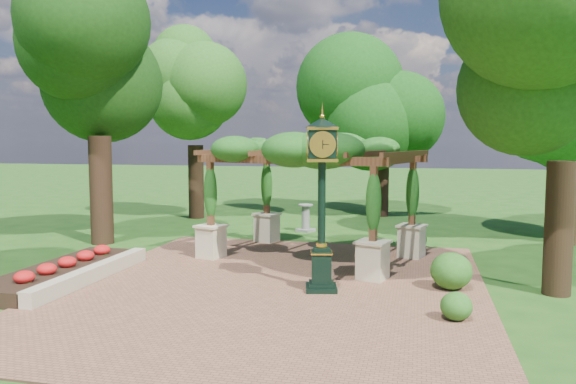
# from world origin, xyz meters

# --- Properties ---
(ground) EXTENTS (120.00, 120.00, 0.00)m
(ground) POSITION_xyz_m (0.00, 0.00, 0.00)
(ground) COLOR #1E4714
(ground) RESTS_ON ground
(brick_plaza) EXTENTS (10.00, 12.00, 0.04)m
(brick_plaza) POSITION_xyz_m (0.00, 1.00, 0.02)
(brick_plaza) COLOR brown
(brick_plaza) RESTS_ON ground
(border_wall) EXTENTS (0.35, 5.00, 0.40)m
(border_wall) POSITION_xyz_m (-4.60, 0.50, 0.20)
(border_wall) COLOR #C6B793
(border_wall) RESTS_ON ground
(flower_bed) EXTENTS (1.50, 5.00, 0.36)m
(flower_bed) POSITION_xyz_m (-5.50, 0.50, 0.18)
(flower_bed) COLOR red
(flower_bed) RESTS_ON ground
(pedestal_clock) EXTENTS (0.97, 0.97, 4.13)m
(pedestal_clock) POSITION_xyz_m (1.17, 0.93, 2.47)
(pedestal_clock) COLOR black
(pedestal_clock) RESTS_ON brick_plaza
(pergola) EXTENTS (6.85, 5.35, 3.79)m
(pergola) POSITION_xyz_m (0.25, 4.54, 3.11)
(pergola) COLOR beige
(pergola) RESTS_ON brick_plaza
(sundial) EXTENTS (0.78, 0.78, 1.07)m
(sundial) POSITION_xyz_m (-0.91, 9.39, 0.47)
(sundial) COLOR gray
(sundial) RESTS_ON ground
(shrub_front) EXTENTS (0.67, 0.67, 0.56)m
(shrub_front) POSITION_xyz_m (4.14, -0.63, 0.32)
(shrub_front) COLOR #255A19
(shrub_front) RESTS_ON brick_plaza
(shrub_mid) EXTENTS (1.16, 1.16, 0.88)m
(shrub_mid) POSITION_xyz_m (4.16, 1.74, 0.48)
(shrub_mid) COLOR #255B19
(shrub_mid) RESTS_ON brick_plaza
(shrub_back) EXTENTS (0.99, 0.99, 0.76)m
(shrub_back) POSITION_xyz_m (3.23, 6.21, 0.42)
(shrub_back) COLOR #31671D
(shrub_back) RESTS_ON brick_plaza
(tree_west_near) EXTENTS (4.51, 4.51, 9.57)m
(tree_west_near) POSITION_xyz_m (-7.25, 5.32, 6.55)
(tree_west_near) COLOR #352115
(tree_west_near) RESTS_ON ground
(tree_west_far) EXTENTS (3.55, 3.55, 8.58)m
(tree_west_far) POSITION_xyz_m (-6.52, 11.95, 5.85)
(tree_west_far) COLOR black
(tree_west_far) RESTS_ON ground
(tree_north) EXTENTS (4.93, 4.93, 7.73)m
(tree_north) POSITION_xyz_m (1.64, 14.57, 5.31)
(tree_north) COLOR black
(tree_north) RESTS_ON ground
(tree_east_far) EXTENTS (5.22, 5.22, 9.00)m
(tree_east_far) POSITION_xyz_m (8.39, 8.92, 6.19)
(tree_east_far) COLOR #322413
(tree_east_far) RESTS_ON ground
(tree_east_near) EXTENTS (3.80, 3.80, 7.99)m
(tree_east_near) POSITION_xyz_m (6.52, 1.96, 5.47)
(tree_east_near) COLOR #312013
(tree_east_near) RESTS_ON ground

